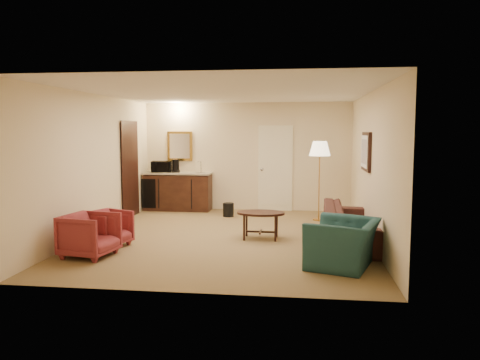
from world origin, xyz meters
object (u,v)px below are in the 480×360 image
object	(u,v)px
sofa	(350,218)
rose_chair_near	(107,227)
microwave	(161,165)
coffee_maker	(176,166)
waste_bin	(228,210)
teal_armchair	(343,235)
floor_lamp	(319,181)
coffee_table	(261,225)
wetbar_cabinet	(178,191)
rose_chair_far	(90,233)

from	to	relation	value
sofa	rose_chair_near	size ratio (longest dim) A/B	3.41
microwave	sofa	bearing A→B (deg)	-45.59
rose_chair_near	coffee_maker	size ratio (longest dim) A/B	2.13
rose_chair_near	waste_bin	distance (m)	3.36
waste_bin	coffee_maker	distance (m)	1.82
teal_armchair	floor_lamp	xyz separation A→B (m)	(-0.20, 3.46, 0.41)
microwave	coffee_maker	bearing A→B (deg)	-13.80
microwave	coffee_table	bearing A→B (deg)	-57.26
wetbar_cabinet	microwave	xyz separation A→B (m)	(-0.41, 0.02, 0.62)
floor_lamp	microwave	distance (m)	3.88
floor_lamp	microwave	xyz separation A→B (m)	(-3.76, 0.93, 0.23)
coffee_table	teal_armchair	bearing A→B (deg)	-50.20
rose_chair_far	coffee_maker	world-z (taller)	coffee_maker
rose_chair_near	sofa	bearing A→B (deg)	-55.20
rose_chair_far	coffee_maker	xyz separation A→B (m)	(0.21, 4.32, 0.71)
rose_chair_near	microwave	size ratio (longest dim) A/B	1.37
teal_armchair	waste_bin	distance (m)	4.27
sofa	coffee_table	bearing A→B (deg)	87.62
teal_armchair	rose_chair_near	xyz separation A→B (m)	(-3.80, 0.70, -0.12)
teal_armchair	sofa	bearing A→B (deg)	-171.51
sofa	coffee_table	xyz separation A→B (m)	(-1.55, 0.13, -0.20)
teal_armchair	waste_bin	size ratio (longest dim) A/B	3.38
teal_armchair	waste_bin	bearing A→B (deg)	-130.51
rose_chair_near	rose_chair_far	size ratio (longest dim) A/B	0.90
rose_chair_near	microwave	distance (m)	3.77
sofa	waste_bin	distance (m)	3.32
rose_chair_near	floor_lamp	size ratio (longest dim) A/B	0.39
rose_chair_far	waste_bin	size ratio (longest dim) A/B	2.42
rose_chair_near	coffee_table	world-z (taller)	rose_chair_near
floor_lamp	coffee_maker	xyz separation A→B (m)	(-3.39, 0.90, 0.22)
waste_bin	coffee_maker	size ratio (longest dim) A/B	0.98
wetbar_cabinet	sofa	xyz separation A→B (m)	(3.80, -2.94, -0.02)
rose_chair_far	floor_lamp	world-z (taller)	floor_lamp
coffee_maker	rose_chair_near	bearing A→B (deg)	-89.85
teal_armchair	coffee_maker	size ratio (longest dim) A/B	3.31
rose_chair_far	waste_bin	bearing A→B (deg)	-14.39
floor_lamp	teal_armchair	bearing A→B (deg)	-86.70
floor_lamp	coffee_maker	distance (m)	3.52
teal_armchair	coffee_maker	distance (m)	5.69
rose_chair_near	coffee_table	xyz separation A→B (m)	(2.50, 0.86, -0.09)
waste_bin	coffee_maker	xyz separation A→B (m)	(-1.39, 0.72, 0.92)
wetbar_cabinet	floor_lamp	bearing A→B (deg)	-15.14
rose_chair_near	coffee_table	bearing A→B (deg)	-46.45
rose_chair_near	coffee_table	distance (m)	2.64
coffee_table	coffee_maker	distance (m)	3.72
coffee_table	floor_lamp	size ratio (longest dim) A/B	0.50
floor_lamp	waste_bin	size ratio (longest dim) A/B	5.61
teal_armchair	coffee_maker	xyz separation A→B (m)	(-3.59, 4.37, 0.63)
teal_armchair	coffee_table	bearing A→B (deg)	-121.79
wetbar_cabinet	rose_chair_far	world-z (taller)	wetbar_cabinet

